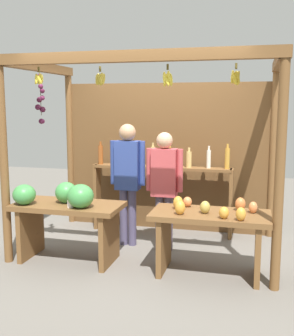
# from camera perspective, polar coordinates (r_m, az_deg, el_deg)

# --- Properties ---
(ground_plane) EXTENTS (12.00, 12.00, 0.00)m
(ground_plane) POSITION_cam_1_polar(r_m,az_deg,el_deg) (5.71, 0.47, -10.76)
(ground_plane) COLOR slate
(ground_plane) RESTS_ON ground
(market_stall) EXTENTS (3.23, 1.94, 2.46)m
(market_stall) POSITION_cam_1_polar(r_m,az_deg,el_deg) (5.83, 1.47, 3.94)
(market_stall) COLOR brown
(market_stall) RESTS_ON ground
(fruit_counter_left) EXTENTS (1.32, 0.68, 0.99)m
(fruit_counter_left) POSITION_cam_1_polar(r_m,az_deg,el_deg) (5.15, -11.07, -5.60)
(fruit_counter_left) COLOR brown
(fruit_counter_left) RESTS_ON ground
(fruit_counter_right) EXTENTS (1.31, 0.64, 0.87)m
(fruit_counter_right) POSITION_cam_1_polar(r_m,az_deg,el_deg) (4.75, 8.57, -7.97)
(fruit_counter_right) COLOR brown
(fruit_counter_right) RESTS_ON ground
(bottle_shelf_unit) EXTENTS (2.07, 0.22, 1.35)m
(bottle_shelf_unit) POSITION_cam_1_polar(r_m,az_deg,el_deg) (6.15, 1.97, -1.50)
(bottle_shelf_unit) COLOR brown
(bottle_shelf_unit) RESTS_ON ground
(vendor_man) EXTENTS (0.48, 0.22, 1.64)m
(vendor_man) POSITION_cam_1_polar(r_m,az_deg,el_deg) (5.59, -2.64, -0.71)
(vendor_man) COLOR #4D4765
(vendor_man) RESTS_ON ground
(vendor_woman) EXTENTS (0.48, 0.21, 1.55)m
(vendor_woman) POSITION_cam_1_polar(r_m,az_deg,el_deg) (5.40, 2.37, -1.74)
(vendor_woman) COLOR #524757
(vendor_woman) RESTS_ON ground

